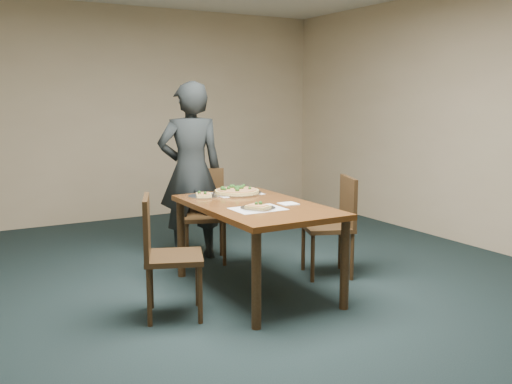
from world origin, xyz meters
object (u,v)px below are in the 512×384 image
chair_far (204,209)px  chair_left (163,249)px  dining_table (256,215)px  slice_plate_far (204,195)px  chair_right (336,220)px  diner (191,172)px  pizza_pan (237,191)px  slice_plate_near (258,207)px

chair_far → chair_left: same height
dining_table → slice_plate_far: (-0.23, 0.53, 0.10)m
chair_right → slice_plate_far: 1.22m
chair_left → diner: size_ratio=0.51×
chair_far → chair_right: (0.83, -1.07, 0.00)m
chair_left → slice_plate_far: 0.96m
pizza_pan → slice_plate_near: (-0.19, -0.73, -0.01)m
diner → slice_plate_far: diner is taller
chair_far → diner: size_ratio=0.51×
chair_left → diner: 1.63m
diner → pizza_pan: diner is taller
pizza_pan → slice_plate_far: pizza_pan is taller
dining_table → chair_left: chair_left is taller
dining_table → chair_far: size_ratio=1.65×
slice_plate_near → slice_plate_far: slice_plate_near is taller
pizza_pan → dining_table: bearing=-100.7°
dining_table → chair_left: size_ratio=1.65×
chair_left → slice_plate_near: size_ratio=3.25×
dining_table → slice_plate_far: 0.59m
chair_far → dining_table: bearing=-70.1°
chair_far → slice_plate_far: size_ratio=3.25×
chair_far → chair_right: 1.35m
dining_table → pizza_pan: bearing=79.3°
dining_table → diner: bearing=92.9°
chair_far → chair_left: bearing=-104.2°
diner → slice_plate_near: bearing=101.0°
chair_right → diner: size_ratio=0.51×
chair_left → slice_plate_far: (0.64, 0.68, 0.25)m
chair_left → chair_right: (1.73, 0.18, 0.00)m
chair_far → slice_plate_near: (-0.12, -1.30, 0.25)m
diner → chair_far: bearing=143.3°
slice_plate_near → dining_table: bearing=64.5°
chair_right → pizza_pan: bearing=-102.1°
slice_plate_near → slice_plate_far: bearing=100.8°
dining_table → chair_right: 0.87m
pizza_pan → slice_plate_far: 0.33m
chair_left → slice_plate_far: chair_left is taller
chair_far → chair_right: same height
chair_far → chair_left: 1.54m
dining_table → pizza_pan: 0.55m
chair_left → pizza_pan: chair_left is taller
dining_table → chair_right: size_ratio=1.65×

